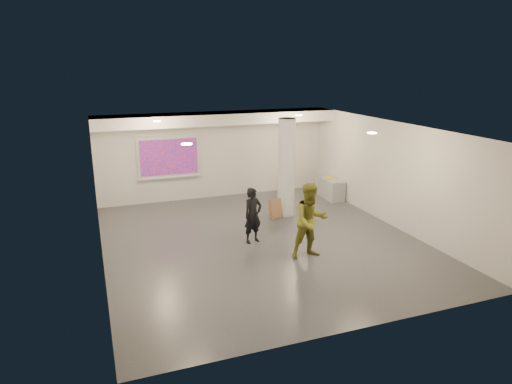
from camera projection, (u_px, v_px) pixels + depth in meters
name	position (u px, v px, depth m)	size (l,w,h in m)	color
floor	(261.00, 241.00, 12.12)	(8.00, 9.00, 0.01)	#36393E
ceiling	(262.00, 128.00, 11.30)	(8.00, 9.00, 0.01)	silver
wall_back	(215.00, 155.00, 15.77)	(8.00, 0.01, 3.00)	silver
wall_front	(357.00, 252.00, 7.65)	(8.00, 0.01, 3.00)	silver
wall_left	(98.00, 203.00, 10.38)	(0.01, 9.00, 3.00)	silver
wall_right	(392.00, 174.00, 13.05)	(0.01, 9.00, 3.00)	silver
soffit_band	(218.00, 118.00, 14.92)	(8.00, 1.10, 0.36)	white
downlight_nw	(157.00, 121.00, 12.83)	(0.22, 0.22, 0.02)	#F3D08F
downlight_ne	(298.00, 115.00, 14.30)	(0.22, 0.22, 0.02)	#F3D08F
downlight_sw	(187.00, 144.00, 9.22)	(0.22, 0.22, 0.02)	#F3D08F
downlight_se	(372.00, 133.00, 10.69)	(0.22, 0.22, 0.02)	#F3D08F
column	(286.00, 168.00, 13.84)	(0.52, 0.52, 3.00)	silver
projection_screen	(169.00, 158.00, 15.19)	(2.10, 0.13, 1.42)	silver
credenza	(331.00, 188.00, 15.89)	(0.50, 1.19, 0.70)	#95989B
postit_pad	(329.00, 177.00, 15.93)	(0.21, 0.28, 0.03)	yellow
cardboard_back	(277.00, 208.00, 14.01)	(0.51, 0.05, 0.55)	olive
cardboard_front	(278.00, 208.00, 13.87)	(0.54, 0.05, 0.59)	olive
woman	(253.00, 215.00, 11.86)	(0.54, 0.35, 1.48)	black
man	(311.00, 221.00, 10.91)	(0.90, 0.70, 1.84)	olive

